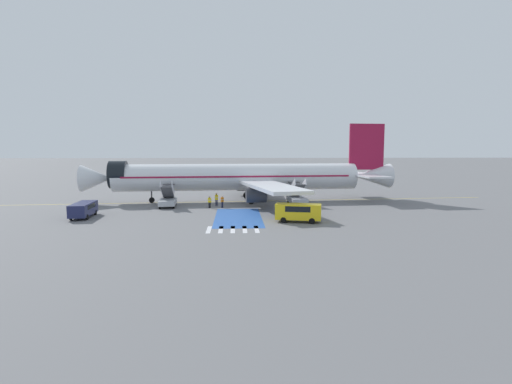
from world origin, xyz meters
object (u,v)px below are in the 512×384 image
Objects in this scene: airliner at (242,177)px; ground_crew_2 at (210,201)px; boarding_stairs_aft at (297,198)px; ground_crew_0 at (222,201)px; service_van_1 at (83,208)px; boarding_stairs_forward at (168,200)px; service_van_0 at (298,211)px; ground_crew_1 at (216,199)px; fuel_tanker at (261,179)px.

ground_crew_2 is (-4.54, -6.87, -2.85)m from airliner.
boarding_stairs_aft is 11.13m from ground_crew_0.
airliner is 8.58× the size of service_van_1.
ground_crew_0 is (-10.79, -2.74, -0.02)m from boarding_stairs_aft.
boarding_stairs_forward is 6.10m from ground_crew_2.
airliner reaches higher than service_van_0.
ground_crew_0 is at bearing -170.15° from boarding_stairs_aft.
airliner is at bearing 42.56° from ground_crew_1.
ground_crew_1 reaches higher than service_van_1.
service_van_1 is (-24.90, 4.34, -0.17)m from service_van_0.
boarding_stairs_aft is at bearing -120.88° from airliner.
boarding_stairs_forward is 20.67m from service_van_0.
ground_crew_0 is at bearing -128.95° from service_van_0.
boarding_stairs_forward is 1.00× the size of boarding_stairs_aft.
boarding_stairs_forward is 18.49m from boarding_stairs_aft.
fuel_tanker is (-3.26, 29.95, 0.62)m from boarding_stairs_aft.
service_van_1 is 15.93m from ground_crew_2.
boarding_stairs_forward is 3.32× the size of ground_crew_2.
service_van_0 is at bearing -104.54° from ground_crew_0.
fuel_tanker is 33.55m from ground_crew_0.
service_van_1 is 3.02× the size of ground_crew_1.
fuel_tanker is at bearing 59.79° from boarding_stairs_forward.
boarding_stairs_aft reaches higher than fuel_tanker.
service_van_0 reaches higher than ground_crew_1.
ground_crew_2 is at bearing -158.33° from service_van_1.
ground_crew_2 is at bearing -125.26° from ground_crew_1.
boarding_stairs_forward is at bearing -114.32° from service_van_0.
ground_crew_2 is (5.92, -1.48, -0.05)m from boarding_stairs_forward.
ground_crew_2 is at bearing -123.47° from service_van_0.
service_van_1 is 3.30× the size of ground_crew_0.
service_van_1 is at bearing 121.32° from airliner.
ground_crew_2 is at bearing 132.92° from ground_crew_0.
boarding_stairs_aft reaches higher than ground_crew_0.
boarding_stairs_aft is at bearing -38.16° from ground_crew_0.
boarding_stairs_forward is 0.60× the size of fuel_tanker.
boarding_stairs_aft is (7.97, -3.97, -2.78)m from airliner.
ground_crew_2 is (-10.48, 11.10, -0.31)m from service_van_0.
boarding_stairs_aft is (18.43, 1.42, 0.01)m from boarding_stairs_forward.
service_van_1 is at bearing 150.80° from ground_crew_0.
fuel_tanker is at bearing -165.22° from service_van_0.
fuel_tanker reaches higher than service_van_0.
fuel_tanker is 34.14m from ground_crew_2.
service_van_0 is at bearing -64.43° from ground_crew_1.
fuel_tanker is 43.97m from service_van_0.
service_van_0 is (-2.03, -14.00, 0.25)m from boarding_stairs_aft.
service_van_1 is at bearing -86.70° from service_van_0.
boarding_stairs_forward reaches higher than service_van_1.
ground_crew_1 is at bearing -130.30° from service_van_0.
fuel_tanker is at bearing 24.63° from ground_crew_0.
boarding_stairs_aft is 2.91× the size of ground_crew_1.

